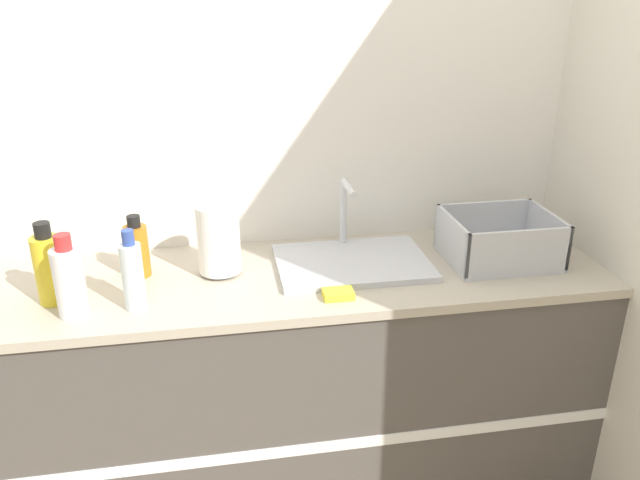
{
  "coord_description": "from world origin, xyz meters",
  "views": [
    {
      "loc": [
        -0.23,
        -1.51,
        1.78
      ],
      "look_at": [
        0.08,
        0.25,
        1.03
      ],
      "focal_mm": 35.0,
      "sensor_mm": 36.0,
      "label": 1
    }
  ],
  "objects_px": {
    "sink": "(352,259)",
    "paper_towel_roll": "(219,239)",
    "bottle_white_spray": "(69,281)",
    "bottle_clear": "(133,275)",
    "dish_rack": "(499,244)",
    "bottle_yellow": "(49,268)",
    "bottle_amber": "(137,250)"
  },
  "relations": [
    {
      "from": "sink",
      "to": "paper_towel_roll",
      "type": "distance_m",
      "value": 0.44
    },
    {
      "from": "bottle_white_spray",
      "to": "bottle_clear",
      "type": "bearing_deg",
      "value": 4.04
    },
    {
      "from": "dish_rack",
      "to": "bottle_yellow",
      "type": "xyz_separation_m",
      "value": [
        -1.4,
        -0.05,
        0.05
      ]
    },
    {
      "from": "sink",
      "to": "bottle_clear",
      "type": "height_order",
      "value": "sink"
    },
    {
      "from": "bottle_white_spray",
      "to": "sink",
      "type": "bearing_deg",
      "value": 13.0
    },
    {
      "from": "dish_rack",
      "to": "bottle_clear",
      "type": "xyz_separation_m",
      "value": [
        -1.16,
        -0.13,
        0.05
      ]
    },
    {
      "from": "bottle_yellow",
      "to": "bottle_clear",
      "type": "bearing_deg",
      "value": -19.07
    },
    {
      "from": "bottle_clear",
      "to": "sink",
      "type": "bearing_deg",
      "value": 15.15
    },
    {
      "from": "bottle_yellow",
      "to": "bottle_amber",
      "type": "xyz_separation_m",
      "value": [
        0.23,
        0.14,
        -0.02
      ]
    },
    {
      "from": "dish_rack",
      "to": "bottle_amber",
      "type": "distance_m",
      "value": 1.18
    },
    {
      "from": "dish_rack",
      "to": "bottle_clear",
      "type": "distance_m",
      "value": 1.17
    },
    {
      "from": "bottle_white_spray",
      "to": "bottle_amber",
      "type": "bearing_deg",
      "value": 55.89
    },
    {
      "from": "paper_towel_roll",
      "to": "bottle_amber",
      "type": "relative_size",
      "value": 1.14
    },
    {
      "from": "dish_rack",
      "to": "bottle_white_spray",
      "type": "distance_m",
      "value": 1.34
    },
    {
      "from": "dish_rack",
      "to": "bottle_white_spray",
      "type": "xyz_separation_m",
      "value": [
        -1.33,
        -0.15,
        0.05
      ]
    },
    {
      "from": "dish_rack",
      "to": "paper_towel_roll",
      "type": "bearing_deg",
      "value": 176.5
    },
    {
      "from": "bottle_white_spray",
      "to": "bottle_amber",
      "type": "height_order",
      "value": "bottle_white_spray"
    },
    {
      "from": "sink",
      "to": "bottle_clear",
      "type": "bearing_deg",
      "value": -164.85
    },
    {
      "from": "bottle_clear",
      "to": "bottle_amber",
      "type": "height_order",
      "value": "bottle_clear"
    },
    {
      "from": "sink",
      "to": "paper_towel_roll",
      "type": "relative_size",
      "value": 2.15
    },
    {
      "from": "sink",
      "to": "bottle_white_spray",
      "type": "distance_m",
      "value": 0.87
    },
    {
      "from": "paper_towel_roll",
      "to": "bottle_white_spray",
      "type": "bearing_deg",
      "value": -153.78
    },
    {
      "from": "bottle_clear",
      "to": "bottle_white_spray",
      "type": "distance_m",
      "value": 0.17
    },
    {
      "from": "bottle_amber",
      "to": "dish_rack",
      "type": "bearing_deg",
      "value": -4.17
    },
    {
      "from": "dish_rack",
      "to": "bottle_white_spray",
      "type": "relative_size",
      "value": 1.44
    },
    {
      "from": "dish_rack",
      "to": "bottle_amber",
      "type": "relative_size",
      "value": 1.74
    },
    {
      "from": "bottle_amber",
      "to": "bottle_yellow",
      "type": "bearing_deg",
      "value": -149.11
    },
    {
      "from": "bottle_amber",
      "to": "bottle_clear",
      "type": "bearing_deg",
      "value": -87.32
    },
    {
      "from": "bottle_clear",
      "to": "bottle_white_spray",
      "type": "xyz_separation_m",
      "value": [
        -0.17,
        -0.01,
        0.0
      ]
    },
    {
      "from": "dish_rack",
      "to": "bottle_clear",
      "type": "bearing_deg",
      "value": -173.39
    },
    {
      "from": "bottle_white_spray",
      "to": "paper_towel_roll",
      "type": "bearing_deg",
      "value": 26.22
    },
    {
      "from": "paper_towel_roll",
      "to": "bottle_clear",
      "type": "height_order",
      "value": "bottle_clear"
    }
  ]
}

